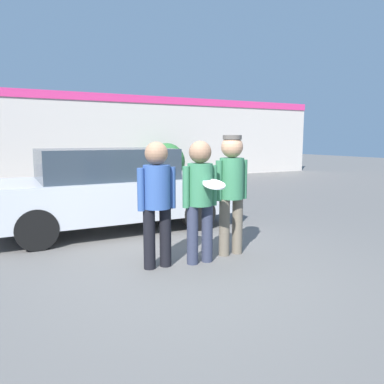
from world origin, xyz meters
name	(u,v)px	position (x,y,z in m)	size (l,w,h in m)	color
ground_plane	(183,266)	(0.00, 0.00, 0.00)	(56.00, 56.00, 0.00)	#5B5956
storefront_building	(58,137)	(0.00, 10.56, 1.72)	(24.00, 0.22, 3.38)	beige
person_left	(157,195)	(-0.30, 0.13, 0.94)	(0.51, 0.34, 1.60)	black
person_middle_with_frisbee	(200,192)	(0.27, 0.03, 0.95)	(0.50, 0.55, 1.61)	#2D3347
person_right	(232,184)	(0.83, 0.16, 1.01)	(0.51, 0.34, 1.69)	#665B4C
parked_car_near	(110,189)	(-0.27, 2.46, 0.74)	(4.37, 1.82, 1.46)	#B7BABF
shrub	(167,162)	(3.96, 9.63, 0.74)	(1.48, 1.48, 1.48)	#2D6B33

